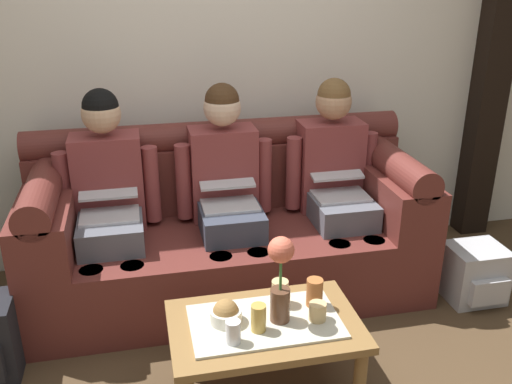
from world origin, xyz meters
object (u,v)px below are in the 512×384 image
object	(u,v)px
person_right	(335,176)
person_middle	(227,185)
coffee_table	(265,333)
cup_near_left	(259,318)
couch	(227,230)
flower_vase	(281,275)
cup_far_center	(233,332)
cup_far_left	(280,292)
person_left	(109,195)
cup_near_right	(318,311)
backpack_right	(475,274)
snack_bowl	(226,314)
cup_far_right	(315,292)

from	to	relation	value
person_right	person_middle	bearing A→B (deg)	-180.00
coffee_table	cup_near_left	bearing A→B (deg)	-124.82
couch	flower_vase	xyz separation A→B (m)	(0.06, -0.97, 0.26)
cup_far_center	cup_far_left	bearing A→B (deg)	42.05
person_left	cup_near_right	world-z (taller)	person_left
flower_vase	cup_near_right	size ratio (longest dim) A/B	4.92
cup_near_left	cup_far_left	xyz separation A→B (m)	(0.14, 0.17, -0.00)
person_middle	backpack_right	size ratio (longest dim) A/B	3.74
couch	cup_far_left	bearing A→B (deg)	-83.64
person_middle	flower_vase	distance (m)	0.97
coffee_table	backpack_right	world-z (taller)	coffee_table
backpack_right	snack_bowl	bearing A→B (deg)	-162.28
coffee_table	cup_far_right	world-z (taller)	cup_far_right
cup_near_right	cup_far_right	distance (m)	0.11
person_right	flower_vase	world-z (taller)	person_right
person_right	cup_far_right	size ratio (longest dim) A/B	9.40
cup_far_left	cup_far_center	bearing A→B (deg)	-137.95
cup_far_center	backpack_right	xyz separation A→B (m)	(1.53, 0.64, -0.29)
person_left	snack_bowl	world-z (taller)	person_left
cup_near_left	couch	bearing A→B (deg)	87.66
person_left	coffee_table	size ratio (longest dim) A/B	1.48
flower_vase	cup_near_left	world-z (taller)	flower_vase
cup_far_center	cup_far_left	distance (m)	0.34
flower_vase	backpack_right	xyz separation A→B (m)	(1.31, 0.53, -0.46)
snack_bowl	cup_far_left	world-z (taller)	cup_far_left
snack_bowl	cup_far_right	size ratio (longest dim) A/B	1.05
snack_bowl	cup_far_center	distance (m)	0.14
person_right	cup_far_left	xyz separation A→B (m)	(-0.56, -0.85, -0.20)
cup_near_right	backpack_right	bearing A→B (deg)	25.93
person_middle	cup_near_right	bearing A→B (deg)	-77.51
snack_bowl	person_left	bearing A→B (deg)	117.44
coffee_table	backpack_right	distance (m)	1.48
cup_near_right	backpack_right	distance (m)	1.31
person_left	flower_vase	world-z (taller)	person_left
flower_vase	cup_far_center	world-z (taller)	flower_vase
coffee_table	cup_far_left	xyz separation A→B (m)	(0.10, 0.11, 0.12)
cup_near_right	cup_far_center	world-z (taller)	cup_far_center
cup_far_right	backpack_right	bearing A→B (deg)	21.72
person_right	backpack_right	bearing A→B (deg)	-31.77
flower_vase	cup_near_right	world-z (taller)	flower_vase
flower_vase	cup_far_right	bearing A→B (deg)	23.17
cup_near_right	cup_far_left	world-z (taller)	cup_far_left
couch	snack_bowl	size ratio (longest dim) A/B	16.31
cup_far_right	person_right	bearing A→B (deg)	65.42
snack_bowl	cup_far_right	xyz separation A→B (m)	(0.41, 0.04, 0.02)
cup_far_left	cup_far_right	xyz separation A→B (m)	(0.15, -0.04, 0.01)
flower_vase	couch	bearing A→B (deg)	93.73
person_middle	cup_near_left	size ratio (longest dim) A/B	10.12
couch	coffee_table	bearing A→B (deg)	-90.00
flower_vase	backpack_right	size ratio (longest dim) A/B	1.21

